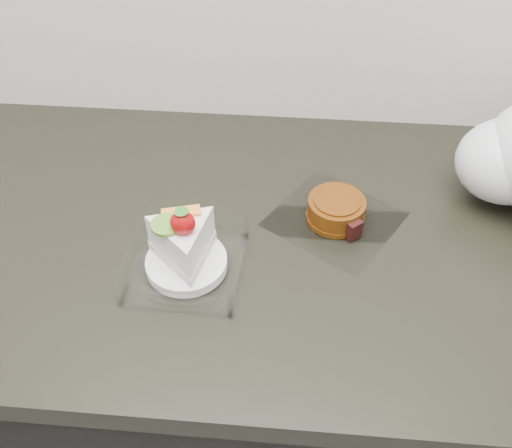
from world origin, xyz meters
TOP-DOWN VIEW (x-y plane):
  - counter at (0.00, 1.69)m, footprint 2.04×0.64m
  - cake_tray at (-0.05, 1.60)m, footprint 0.17×0.17m
  - mooncake_wrap at (0.17, 1.72)m, footprint 0.24×0.24m

SIDE VIEW (x-z plane):
  - counter at x=0.00m, z-range 0.00..0.90m
  - mooncake_wrap at x=0.17m, z-range 0.90..0.94m
  - cake_tray at x=-0.05m, z-range 0.87..1.00m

